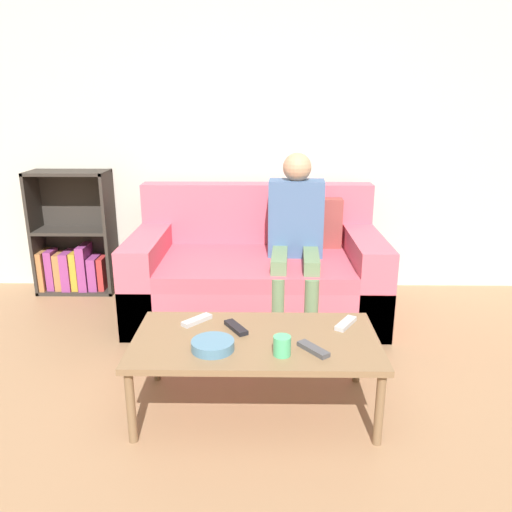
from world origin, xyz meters
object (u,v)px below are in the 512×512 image
cup_near (282,346)px  tv_remote_0 (197,320)px  snack_bowl (213,345)px  bookshelf (75,247)px  tv_remote_2 (313,349)px  tv_remote_1 (236,327)px  coffee_table (256,344)px  person_adult (296,227)px  tv_remote_3 (346,323)px  couch (257,273)px

cup_near → tv_remote_0: bearing=141.2°
snack_bowl → bookshelf: bearing=125.9°
bookshelf → tv_remote_2: bearing=-45.7°
bookshelf → tv_remote_1: (1.36, -1.54, 0.04)m
coffee_table → person_adult: size_ratio=1.03×
coffee_table → tv_remote_2: size_ratio=7.09×
tv_remote_1 → tv_remote_3: (0.55, 0.06, 0.00)m
tv_remote_1 → tv_remote_0: bearing=127.1°
tv_remote_1 → snack_bowl: bearing=-144.6°
coffee_table → tv_remote_1: 0.14m
bookshelf → person_adult: 1.81m
cup_near → tv_remote_2: cup_near is taller
coffee_table → person_adult: bearing=77.2°
couch → tv_remote_2: couch is taller
person_adult → snack_bowl: 1.34m
coffee_table → tv_remote_1: tv_remote_1 is taller
coffee_table → tv_remote_3: size_ratio=6.88×
couch → tv_remote_2: bearing=-78.8°
coffee_table → cup_near: 0.22m
snack_bowl → tv_remote_1: bearing=66.1°
tv_remote_1 → tv_remote_2: 0.42m
tv_remote_2 → coffee_table: bearing=116.4°
bookshelf → snack_bowl: bearing=-54.1°
cup_near → tv_remote_1: size_ratio=0.52×
cup_near → snack_bowl: size_ratio=0.46×
bookshelf → tv_remote_0: 1.86m
bookshelf → tv_remote_2: size_ratio=5.84×
person_adult → tv_remote_0: (-0.56, -0.95, -0.26)m
tv_remote_0 → tv_remote_3: (0.75, -0.03, 0.00)m
tv_remote_1 → snack_bowl: snack_bowl is taller
cup_near → snack_bowl: 0.31m
tv_remote_0 → tv_remote_3: size_ratio=0.93×
tv_remote_2 → tv_remote_3: size_ratio=0.97×
couch → tv_remote_0: size_ratio=10.86×
coffee_table → person_adult: person_adult is taller
tv_remote_1 → snack_bowl: (-0.09, -0.21, 0.01)m
tv_remote_2 → tv_remote_3: (0.19, 0.28, 0.00)m
bookshelf → cup_near: 2.39m
tv_remote_3 → snack_bowl: snack_bowl is taller
tv_remote_2 → tv_remote_0: bearing=114.4°
person_adult → tv_remote_3: size_ratio=6.69×
coffee_table → tv_remote_2: tv_remote_2 is taller
tv_remote_0 → tv_remote_1: size_ratio=0.93×
couch → tv_remote_2: 1.38m
person_adult → tv_remote_3: 1.03m
couch → coffee_table: (0.01, -1.22, 0.06)m
cup_near → tv_remote_2: size_ratio=0.54×
tv_remote_2 → bookshelf: bearing=97.1°
couch → bookshelf: 1.51m
tv_remote_1 → cup_near: bearing=-80.3°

